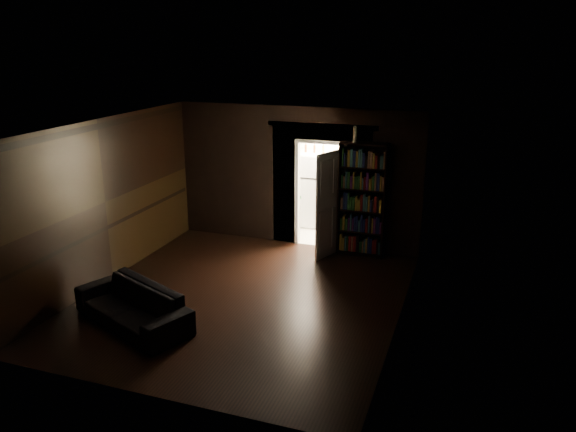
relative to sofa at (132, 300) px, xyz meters
The scene contains 9 objects.
ground 1.80m from the sofa, 47.01° to the left, with size 5.50×5.50×0.00m, color black.
room_walls 2.95m from the sofa, 63.22° to the left, with size 5.02×5.61×2.84m.
kitchen_alcove 5.49m from the sofa, 71.75° to the left, with size 2.20×1.80×2.60m.
sofa is the anchor object (origin of this frame).
bookshelf 4.71m from the sofa, 56.31° to the left, with size 0.90×0.32×2.20m, color black.
refrigerator 5.45m from the sofa, 78.08° to the left, with size 0.74×0.68×1.65m, color silver.
door 4.19m from the sofa, 60.89° to the left, with size 0.85×0.05×2.05m, color white.
figurine 4.97m from the sofa, 58.45° to the left, with size 0.10×0.10×0.30m, color silver.
bottles 5.63m from the sofa, 77.36° to the left, with size 0.59×0.07×0.24m, color black.
Camera 1 is at (3.41, -7.59, 4.06)m, focal length 35.00 mm.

